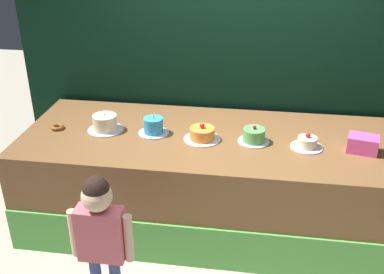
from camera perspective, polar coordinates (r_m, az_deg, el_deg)
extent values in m
plane|color=#BCB29E|center=(3.97, 3.33, -16.08)|extent=(12.00, 12.00, 0.00)
cube|color=brown|center=(4.21, 4.33, -5.58)|extent=(3.65, 1.29, 0.91)
cube|color=#59B24C|center=(3.83, 3.40, -13.94)|extent=(3.65, 0.02, 0.41)
cube|color=black|center=(4.48, 5.54, 10.88)|extent=(4.36, 0.08, 2.97)
cube|color=#D86672|center=(3.22, -11.34, -11.81)|extent=(0.32, 0.14, 0.40)
cylinder|color=beige|center=(3.29, -14.55, -11.56)|extent=(0.06, 0.06, 0.37)
cylinder|color=beige|center=(3.18, -7.95, -12.45)|extent=(0.06, 0.06, 0.37)
sphere|color=beige|center=(3.04, -11.84, -7.30)|extent=(0.21, 0.21, 0.21)
sphere|color=black|center=(3.01, -11.94, -6.41)|extent=(0.18, 0.18, 0.18)
cube|color=#E850A0|center=(3.98, 20.59, -0.81)|extent=(0.27, 0.22, 0.14)
torus|color=brown|center=(4.31, -16.50, 1.20)|extent=(0.12, 0.12, 0.03)
cylinder|color=silver|center=(4.19, -10.75, 0.91)|extent=(0.32, 0.32, 0.01)
cylinder|color=beige|center=(4.16, -10.84, 1.82)|extent=(0.22, 0.22, 0.14)
cone|color=#F2E566|center=(4.12, -10.94, 2.96)|extent=(0.02, 0.02, 0.04)
cylinder|color=silver|center=(4.07, -4.83, 0.54)|extent=(0.27, 0.27, 0.01)
cylinder|color=#3399D8|center=(4.04, -4.87, 1.47)|extent=(0.17, 0.17, 0.14)
cone|color=#F2E566|center=(4.00, -4.92, 2.67)|extent=(0.02, 0.02, 0.05)
cylinder|color=silver|center=(3.95, 1.27, -0.24)|extent=(0.32, 0.32, 0.01)
cylinder|color=orange|center=(3.92, 1.27, 0.47)|extent=(0.22, 0.22, 0.10)
sphere|color=red|center=(3.89, 1.28, 1.42)|extent=(0.04, 0.04, 0.04)
cylinder|color=silver|center=(3.94, 7.70, -0.53)|extent=(0.27, 0.27, 0.01)
cylinder|color=#59B259|center=(3.92, 7.76, 0.27)|extent=(0.19, 0.19, 0.11)
sphere|color=red|center=(3.88, 7.82, 1.24)|extent=(0.03, 0.03, 0.03)
cylinder|color=silver|center=(3.93, 14.15, -1.22)|extent=(0.27, 0.27, 0.01)
cylinder|color=beige|center=(3.91, 14.22, -0.60)|extent=(0.16, 0.16, 0.08)
sphere|color=red|center=(3.88, 14.32, 0.23)|extent=(0.04, 0.04, 0.04)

